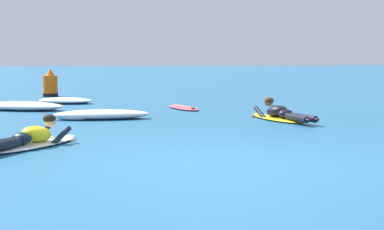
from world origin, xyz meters
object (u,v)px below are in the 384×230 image
object	(u,v)px
surfer_near	(31,139)
surfer_far	(280,114)
channel_marker_buoy	(50,86)
drifting_surfboard	(184,108)

from	to	relation	value
surfer_near	surfer_far	xyz separation A→B (m)	(4.98, 3.48, -0.00)
surfer_near	channel_marker_buoy	world-z (taller)	channel_marker_buoy
surfer_far	surfer_near	bearing A→B (deg)	-145.00
drifting_surfboard	channel_marker_buoy	bearing A→B (deg)	127.50
surfer_far	channel_marker_buoy	xyz separation A→B (m)	(-5.97, 8.58, 0.24)
surfer_near	surfer_far	world-z (taller)	same
drifting_surfboard	channel_marker_buoy	distance (m)	6.77
surfer_near	surfer_far	bearing A→B (deg)	35.00
surfer_near	channel_marker_buoy	bearing A→B (deg)	94.70
surfer_far	channel_marker_buoy	world-z (taller)	channel_marker_buoy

